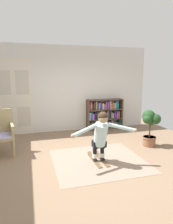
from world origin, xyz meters
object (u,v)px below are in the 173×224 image
object	(u,v)px
skis_pair	(98,159)
bookshelf	(104,115)
wicker_chair	(0,131)
person_skier	(101,133)
potted_plant	(150,123)

from	to	relation	value
skis_pair	bookshelf	bearing A→B (deg)	66.27
wicker_chair	skis_pair	xyz separation A→B (m)	(2.17, -0.99, -0.56)
skis_pair	person_skier	size ratio (longest dim) A/B	0.56
potted_plant	skis_pair	world-z (taller)	potted_plant
bookshelf	potted_plant	size ratio (longest dim) A/B	1.31
bookshelf	skis_pair	xyz separation A→B (m)	(-1.11, -2.52, -0.48)
bookshelf	potted_plant	bearing A→B (deg)	-73.77
potted_plant	person_skier	size ratio (longest dim) A/B	0.69
person_skier	bookshelf	bearing A→B (deg)	67.66
wicker_chair	skis_pair	size ratio (longest dim) A/B	1.36
bookshelf	potted_plant	distance (m)	2.09
bookshelf	skis_pair	world-z (taller)	bookshelf
bookshelf	person_skier	xyz separation A→B (m)	(-1.10, -2.69, 0.18)
wicker_chair	skis_pair	bearing A→B (deg)	-24.47
wicker_chair	person_skier	xyz separation A→B (m)	(2.17, -1.16, 0.10)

